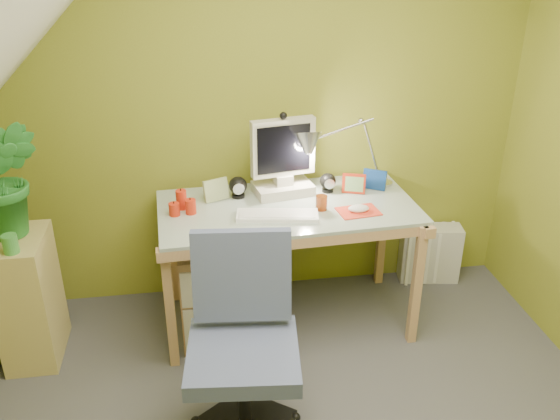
{
  "coord_description": "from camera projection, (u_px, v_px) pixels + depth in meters",
  "views": [
    {
      "loc": [
        -0.43,
        -1.85,
        2.24
      ],
      "look_at": [
        0.0,
        1.0,
        0.85
      ],
      "focal_mm": 38.0,
      "sensor_mm": 36.0,
      "label": 1
    }
  ],
  "objects": [
    {
      "name": "side_ledge",
      "position": [
        29.0,
        298.0,
        3.28
      ],
      "size": [
        0.28,
        0.43,
        0.75
      ],
      "primitive_type": "cube",
      "color": "tan",
      "rests_on": "floor"
    },
    {
      "name": "candle_cluster",
      "position": [
        181.0,
        203.0,
        3.3
      ],
      "size": [
        0.17,
        0.16,
        0.11
      ],
      "primitive_type": null,
      "rotation": [
        0.0,
        0.0,
        0.23
      ],
      "color": "red",
      "rests_on": "desk"
    },
    {
      "name": "photo_frame_blue",
      "position": [
        375.0,
        179.0,
        3.59
      ],
      "size": [
        0.13,
        0.09,
        0.12
      ],
      "primitive_type": "cube",
      "rotation": [
        0.0,
        0.0,
        -0.53
      ],
      "color": "navy",
      "rests_on": "desk"
    },
    {
      "name": "monitor",
      "position": [
        283.0,
        152.0,
        3.44
      ],
      "size": [
        0.42,
        0.29,
        0.53
      ],
      "primitive_type": null,
      "rotation": [
        0.0,
        0.0,
        0.18
      ],
      "color": "beige",
      "rests_on": "desk"
    },
    {
      "name": "speaker_right",
      "position": [
        328.0,
        183.0,
        3.55
      ],
      "size": [
        0.11,
        0.11,
        0.12
      ],
      "primitive_type": null,
      "rotation": [
        0.0,
        0.0,
        -0.14
      ],
      "color": "black",
      "rests_on": "desk"
    },
    {
      "name": "wall_back",
      "position": [
        265.0,
        115.0,
        3.58
      ],
      "size": [
        3.2,
        0.01,
        2.4
      ],
      "primitive_type": "cube",
      "color": "olive",
      "rests_on": "floor"
    },
    {
      "name": "amber_tumbler",
      "position": [
        321.0,
        203.0,
        3.33
      ],
      "size": [
        0.07,
        0.07,
        0.08
      ],
      "primitive_type": "cylinder",
      "rotation": [
        0.0,
        0.0,
        -0.06
      ],
      "color": "#933F15",
      "rests_on": "desk"
    },
    {
      "name": "desk_lamp",
      "position": [
        359.0,
        137.0,
        3.47
      ],
      "size": [
        0.65,
        0.37,
        0.66
      ],
      "primitive_type": null,
      "rotation": [
        0.0,
        0.0,
        0.18
      ],
      "color": "silver",
      "rests_on": "desk"
    },
    {
      "name": "speaker_left",
      "position": [
        238.0,
        187.0,
        3.48
      ],
      "size": [
        0.12,
        0.12,
        0.13
      ],
      "primitive_type": null,
      "rotation": [
        0.0,
        0.0,
        0.18
      ],
      "color": "black",
      "rests_on": "desk"
    },
    {
      "name": "green_cup",
      "position": [
        10.0,
        244.0,
        2.96
      ],
      "size": [
        0.08,
        0.08,
        0.1
      ],
      "primitive_type": "cylinder",
      "rotation": [
        0.0,
        0.0,
        -0.0
      ],
      "color": "#3F923D",
      "rests_on": "side_ledge"
    },
    {
      "name": "photo_frame_green",
      "position": [
        216.0,
        190.0,
        3.44
      ],
      "size": [
        0.15,
        0.08,
        0.13
      ],
      "primitive_type": "cube",
      "rotation": [
        0.0,
        0.0,
        0.4
      ],
      "color": "#A8B77E",
      "rests_on": "desk"
    },
    {
      "name": "radiator",
      "position": [
        430.0,
        253.0,
        4.08
      ],
      "size": [
        0.42,
        0.22,
        0.4
      ],
      "primitive_type": "cube",
      "rotation": [
        0.0,
        0.0,
        -0.15
      ],
      "color": "silver",
      "rests_on": "floor"
    },
    {
      "name": "desk",
      "position": [
        287.0,
        264.0,
        3.57
      ],
      "size": [
        1.51,
        0.81,
        0.79
      ],
      "primitive_type": null,
      "rotation": [
        0.0,
        0.0,
        0.05
      ],
      "color": "tan",
      "rests_on": "floor"
    },
    {
      "name": "task_chair",
      "position": [
        243.0,
        352.0,
        2.66
      ],
      "size": [
        0.62,
        0.62,
        1.03
      ],
      "primitive_type": null,
      "rotation": [
        0.0,
        0.0,
        -0.1
      ],
      "color": "#465073",
      "rests_on": "floor"
    },
    {
      "name": "potted_plant",
      "position": [
        6.0,
        179.0,
        3.02
      ],
      "size": [
        0.35,
        0.29,
        0.64
      ],
      "primitive_type": "imported",
      "rotation": [
        0.0,
        0.0,
        0.01
      ],
      "color": "#27752B",
      "rests_on": "side_ledge"
    },
    {
      "name": "keyboard",
      "position": [
        277.0,
        215.0,
        3.26
      ],
      "size": [
        0.47,
        0.21,
        0.02
      ],
      "primitive_type": "cube",
      "rotation": [
        0.0,
        0.0,
        -0.15
      ],
      "color": "white",
      "rests_on": "desk"
    },
    {
      "name": "photo_frame_red",
      "position": [
        354.0,
        184.0,
        3.53
      ],
      "size": [
        0.14,
        0.06,
        0.12
      ],
      "primitive_type": "cube",
      "rotation": [
        0.0,
        0.0,
        -0.32
      ],
      "color": "#AA2712",
      "rests_on": "desk"
    },
    {
      "name": "mouse",
      "position": [
        359.0,
        209.0,
        3.32
      ],
      "size": [
        0.13,
        0.1,
        0.04
      ],
      "primitive_type": "ellipsoid",
      "rotation": [
        0.0,
        0.0,
        -0.2
      ],
      "color": "white",
      "rests_on": "mousepad"
    },
    {
      "name": "mousepad",
      "position": [
        358.0,
        211.0,
        3.32
      ],
      "size": [
        0.25,
        0.19,
        0.01
      ],
      "primitive_type": "cube",
      "rotation": [
        0.0,
        0.0,
        0.13
      ],
      "color": "red",
      "rests_on": "desk"
    }
  ]
}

